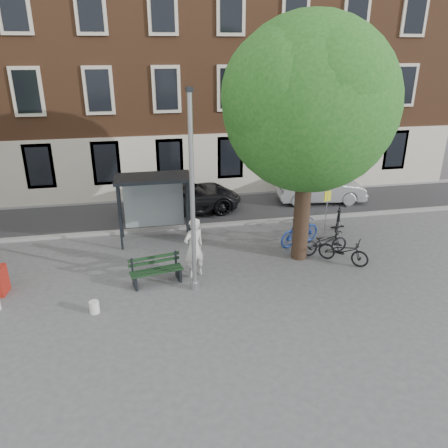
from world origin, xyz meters
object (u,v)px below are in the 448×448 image
object	(u,v)px
bench	(156,271)
bike_c	(343,251)
car_silver	(321,188)
bike_d	(338,221)
lamppost	(193,206)
bike_b	(300,231)
bike_a	(325,242)
notice_sign	(327,204)
painter	(194,248)
bus_shelter	(164,193)
car_dark	(184,196)

from	to	relation	value
bench	bike_c	distance (m)	6.53
car_silver	bike_d	bearing A→B (deg)	172.78
lamppost	car_silver	size ratio (longest dim) A/B	1.44
bench	bike_b	world-z (taller)	bike_b
bench	bike_b	bearing A→B (deg)	7.48
lamppost	bike_b	bearing A→B (deg)	30.02
bike_a	notice_sign	xyz separation A→B (m)	(0.77, 1.75, 0.84)
bike_a	bike_b	size ratio (longest dim) A/B	0.96
notice_sign	painter	bearing A→B (deg)	-173.63
bench	car_silver	bearing A→B (deg)	26.60
lamppost	bike_c	distance (m)	5.89
bus_shelter	painter	distance (m)	3.44
bike_d	notice_sign	bearing A→B (deg)	6.73
bus_shelter	notice_sign	distance (m)	6.45
bike_c	car_silver	size ratio (longest dim) A/B	0.42
bike_a	bike_c	bearing A→B (deg)	-160.78
car_dark	bench	bearing A→B (deg)	158.87
painter	bike_c	bearing A→B (deg)	151.34
painter	bike_d	xyz separation A→B (m)	(6.13, 2.30, -0.44)
bike_c	lamppost	bearing A→B (deg)	141.07
car_dark	bike_a	bearing A→B (deg)	-147.44
bike_c	notice_sign	bearing A→B (deg)	33.54
bike_b	car_dark	bearing A→B (deg)	17.99
bench	notice_sign	distance (m)	7.49
lamppost	bike_a	distance (m)	5.73
bike_c	bike_a	bearing A→B (deg)	67.49
bike_d	notice_sign	xyz separation A→B (m)	(-0.46, 0.18, 0.72)
bike_b	bike_d	distance (m)	1.95
lamppost	car_silver	distance (m)	10.32
bike_a	car_silver	world-z (taller)	car_silver
bus_shelter	bike_a	world-z (taller)	bus_shelter
bike_a	bike_d	distance (m)	2.01
painter	car_silver	bearing A→B (deg)	-166.26
car_silver	bike_a	bearing A→B (deg)	164.55
bus_shelter	bike_d	distance (m)	7.04
painter	notice_sign	bearing A→B (deg)	175.69
bike_a	bike_b	distance (m)	1.13
bike_d	bench	bearing A→B (deg)	47.00
painter	car_silver	xyz separation A→B (m)	(7.05, 6.28, -0.33)
painter	bike_c	world-z (taller)	painter
painter	bike_a	size ratio (longest dim) A/B	1.14
bike_b	car_silver	size ratio (longest dim) A/B	0.44
bike_d	car_silver	distance (m)	4.09
bike_c	bike_d	distance (m)	2.52
lamppost	bus_shelter	bearing A→B (deg)	98.43
painter	bench	world-z (taller)	painter
car_silver	bench	bearing A→B (deg)	133.82
bike_b	car_dark	xyz separation A→B (m)	(-3.93, 4.54, 0.16)
car_dark	painter	bearing A→B (deg)	169.74
car_dark	lamppost	bearing A→B (deg)	169.28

